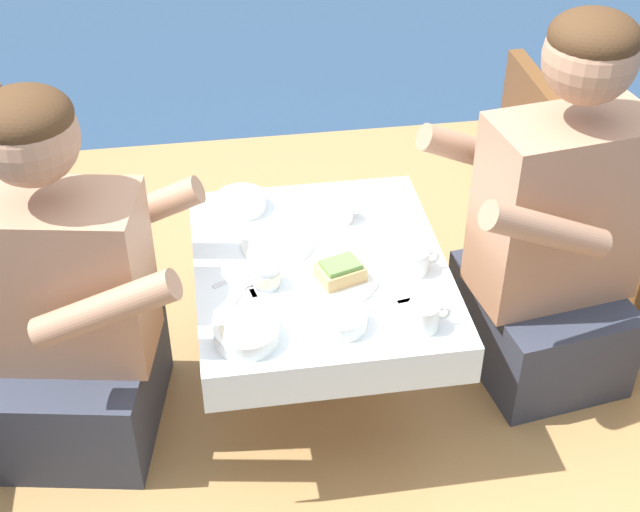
# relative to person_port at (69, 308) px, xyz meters

# --- Properties ---
(ground_plane) EXTENTS (60.00, 60.00, 0.00)m
(ground_plane) POSITION_rel_person_port_xyz_m (0.61, -0.04, -0.70)
(ground_plane) COLOR navy
(boat_deck) EXTENTS (2.05, 2.98, 0.31)m
(boat_deck) POSITION_rel_person_port_xyz_m (0.61, -0.04, -0.54)
(boat_deck) COLOR #A87F4C
(boat_deck) RESTS_ON ground_plane
(cockpit_table) EXTENTS (0.62, 0.72, 0.42)m
(cockpit_table) POSITION_rel_person_port_xyz_m (0.61, 0.04, -0.01)
(cockpit_table) COLOR #B2B2B7
(cockpit_table) RESTS_ON boat_deck
(person_port) EXTENTS (0.57, 0.52, 0.95)m
(person_port) POSITION_rel_person_port_xyz_m (0.00, 0.00, 0.00)
(person_port) COLOR #333847
(person_port) RESTS_ON boat_deck
(person_starboard) EXTENTS (0.56, 0.50, 1.02)m
(person_starboard) POSITION_rel_person_port_xyz_m (1.22, 0.06, 0.03)
(person_starboard) COLOR #333847
(person_starboard) RESTS_ON boat_deck
(plate_sandwich) EXTENTS (0.18, 0.18, 0.01)m
(plate_sandwich) POSITION_rel_person_port_xyz_m (0.64, -0.04, 0.04)
(plate_sandwich) COLOR silver
(plate_sandwich) RESTS_ON cockpit_table
(plate_bread) EXTENTS (0.18, 0.18, 0.01)m
(plate_bread) POSITION_rel_person_port_xyz_m (0.51, 0.12, 0.04)
(plate_bread) COLOR silver
(plate_bread) RESTS_ON cockpit_table
(sandwich) EXTENTS (0.12, 0.11, 0.05)m
(sandwich) POSITION_rel_person_port_xyz_m (0.64, -0.04, 0.07)
(sandwich) COLOR tan
(sandwich) RESTS_ON plate_sandwich
(bowl_port_near) EXTENTS (0.14, 0.14, 0.04)m
(bowl_port_near) POSITION_rel_person_port_xyz_m (0.41, -0.22, 0.06)
(bowl_port_near) COLOR silver
(bowl_port_near) RESTS_ON cockpit_table
(bowl_starboard_near) EXTENTS (0.12, 0.12, 0.04)m
(bowl_starboard_near) POSITION_rel_person_port_xyz_m (0.62, -0.20, 0.06)
(bowl_starboard_near) COLOR silver
(bowl_starboard_near) RESTS_ON cockpit_table
(bowl_center_far) EXTENTS (0.13, 0.13, 0.04)m
(bowl_center_far) POSITION_rel_person_port_xyz_m (0.44, 0.31, 0.06)
(bowl_center_far) COLOR silver
(bowl_center_far) RESTS_ON cockpit_table
(coffee_cup_port) EXTENTS (0.09, 0.07, 0.06)m
(coffee_cup_port) POSITION_rel_person_port_xyz_m (0.69, 0.21, 0.07)
(coffee_cup_port) COLOR silver
(coffee_cup_port) RESTS_ON cockpit_table
(coffee_cup_starboard) EXTENTS (0.10, 0.07, 0.06)m
(coffee_cup_starboard) POSITION_rel_person_port_xyz_m (0.80, -0.23, 0.07)
(coffee_cup_starboard) COLOR silver
(coffee_cup_starboard) RESTS_ON cockpit_table
(coffee_cup_center) EXTENTS (0.11, 0.08, 0.06)m
(coffee_cup_center) POSITION_rel_person_port_xyz_m (0.83, -0.03, 0.07)
(coffee_cup_center) COLOR silver
(coffee_cup_center) RESTS_ON cockpit_table
(tin_can) EXTENTS (0.07, 0.07, 0.05)m
(tin_can) POSITION_rel_person_port_xyz_m (0.47, -0.03, 0.06)
(tin_can) COLOR silver
(tin_can) RESTS_ON cockpit_table
(utensil_knife_starboard) EXTENTS (0.16, 0.08, 0.00)m
(utensil_knife_starboard) POSITION_rel_person_port_xyz_m (0.42, 0.01, 0.04)
(utensil_knife_starboard) COLOR silver
(utensil_knife_starboard) RESTS_ON cockpit_table
(utensil_fork_port) EXTENTS (0.05, 0.17, 0.00)m
(utensil_fork_port) POSITION_rel_person_port_xyz_m (0.44, -0.11, 0.04)
(utensil_fork_port) COLOR silver
(utensil_fork_port) RESTS_ON cockpit_table
(utensil_spoon_center) EXTENTS (0.10, 0.15, 0.01)m
(utensil_spoon_center) POSITION_rel_person_port_xyz_m (0.40, -0.06, 0.04)
(utensil_spoon_center) COLOR silver
(utensil_spoon_center) RESTS_ON cockpit_table
(utensil_fork_starboard) EXTENTS (0.17, 0.05, 0.00)m
(utensil_fork_starboard) POSITION_rel_person_port_xyz_m (0.73, -0.15, 0.04)
(utensil_fork_starboard) COLOR silver
(utensil_fork_starboard) RESTS_ON cockpit_table
(utensil_knife_port) EXTENTS (0.17, 0.03, 0.00)m
(utensil_knife_port) POSITION_rel_person_port_xyz_m (0.79, -0.11, 0.04)
(utensil_knife_port) COLOR silver
(utensil_knife_port) RESTS_ON cockpit_table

